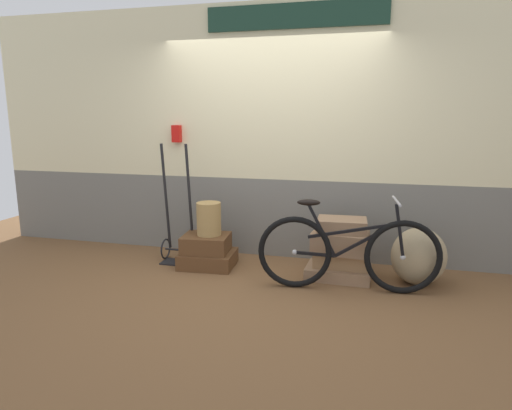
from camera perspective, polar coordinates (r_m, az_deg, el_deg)
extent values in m
cube|color=brown|center=(4.74, -0.13, -9.47)|extent=(9.13, 5.20, 0.06)
cube|color=slate|center=(5.39, 2.13, -1.44)|extent=(7.13, 0.20, 0.92)
cube|color=beige|center=(5.26, 2.25, 14.01)|extent=(7.13, 0.20, 1.95)
cube|color=#193828|center=(5.20, 4.99, 22.82)|extent=(1.96, 0.04, 0.26)
cube|color=red|center=(5.49, -10.04, 8.89)|extent=(0.10, 0.08, 0.20)
cube|color=brown|center=(5.07, -6.11, -6.81)|extent=(0.62, 0.53, 0.17)
cube|color=brown|center=(5.02, -6.35, -4.86)|extent=(0.54, 0.47, 0.19)
cube|color=#937051|center=(4.77, 10.41, -8.37)|extent=(0.67, 0.45, 0.12)
cube|color=#9E754C|center=(4.77, 10.85, -6.65)|extent=(0.57, 0.39, 0.16)
cube|color=#937051|center=(4.68, 10.62, -4.64)|extent=(0.58, 0.42, 0.21)
cube|color=#937051|center=(4.65, 10.85, -2.54)|extent=(0.51, 0.36, 0.14)
cylinder|color=#A8844C|center=(4.96, -6.00, -1.75)|extent=(0.27, 0.27, 0.36)
torus|color=black|center=(5.37, -11.40, -5.47)|extent=(0.02, 0.24, 0.24)
torus|color=black|center=(5.24, -7.92, -5.81)|extent=(0.02, 0.24, 0.24)
cylinder|color=black|center=(5.30, -9.68, -5.64)|extent=(0.35, 0.02, 0.02)
cylinder|color=black|center=(5.22, -11.37, 0.98)|extent=(0.03, 0.16, 1.23)
cylinder|color=black|center=(5.10, -8.42, 0.84)|extent=(0.03, 0.16, 1.23)
cube|color=black|center=(5.24, -10.13, -7.15)|extent=(0.31, 0.22, 0.02)
ellipsoid|color=#9E8966|center=(4.73, 19.94, -6.15)|extent=(0.53, 0.45, 0.58)
torus|color=black|center=(4.37, 4.92, -5.99)|extent=(0.71, 0.12, 0.71)
sphere|color=#B2B2B7|center=(4.37, 4.92, -5.99)|extent=(0.05, 0.05, 0.05)
torus|color=black|center=(4.42, 18.15, -6.33)|extent=(0.71, 0.12, 0.71)
sphere|color=#B2B2B7|center=(4.42, 18.15, -6.33)|extent=(0.05, 0.05, 0.05)
cube|color=black|center=(4.34, 13.59, -4.38)|extent=(0.55, 0.08, 0.36)
cube|color=black|center=(4.30, 8.35, -3.20)|extent=(0.29, 0.05, 0.51)
cube|color=black|center=(4.37, 7.44, -6.19)|extent=(0.39, 0.06, 0.05)
cube|color=black|center=(4.31, 11.93, -3.20)|extent=(0.80, 0.10, 0.18)
cube|color=black|center=(4.35, 17.77, -3.16)|extent=(0.12, 0.04, 0.51)
ellipsoid|color=black|center=(4.25, 6.71, 0.33)|extent=(0.23, 0.11, 0.06)
cylinder|color=#A5A5AD|center=(4.28, 17.41, 0.50)|extent=(0.07, 0.46, 0.02)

